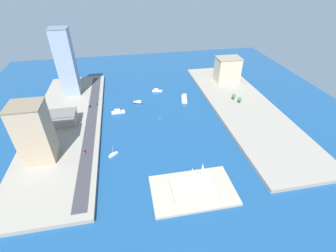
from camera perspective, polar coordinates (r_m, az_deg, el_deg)
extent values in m
plane|color=navy|center=(263.57, -1.94, 2.25)|extent=(440.00, 440.00, 0.00)
cube|color=gray|center=(291.35, 17.36, 4.34)|extent=(70.00, 240.00, 3.50)
cube|color=gray|center=(268.38, -22.93, 0.32)|extent=(70.00, 240.00, 3.50)
cube|color=#A89E89|center=(184.24, 5.89, -14.87)|extent=(60.96, 37.87, 2.00)
cube|color=#38383D|center=(262.52, -17.68, 1.24)|extent=(10.57, 228.00, 0.15)
cube|color=blue|center=(274.43, -11.65, 3.10)|extent=(15.37, 8.47, 1.61)
cone|color=blue|center=(274.52, -10.00, 3.32)|extent=(1.51, 1.51, 1.45)
cube|color=white|center=(273.33, -11.96, 3.46)|extent=(5.94, 5.72, 2.81)
cube|color=beige|center=(274.00, -11.67, 3.25)|extent=(14.75, 8.13, 0.10)
cube|color=#999EA3|center=(316.87, -2.55, 8.24)|extent=(13.59, 6.37, 1.43)
cone|color=#999EA3|center=(316.80, -1.28, 8.26)|extent=(1.48, 1.48, 1.29)
cube|color=white|center=(316.08, -2.83, 8.54)|extent=(5.96, 4.08, 2.33)
cube|color=beige|center=(316.53, -2.55, 8.37)|extent=(13.04, 6.12, 0.10)
cube|color=white|center=(217.14, -12.81, -6.64)|extent=(8.16, 7.37, 1.18)
cone|color=white|center=(219.19, -11.88, -6.04)|extent=(1.50, 1.50, 1.06)
cube|color=white|center=(215.81, -13.11, -6.55)|extent=(4.08, 3.79, 1.31)
cube|color=beige|center=(216.73, -12.84, -6.51)|extent=(7.83, 7.08, 0.10)
cylinder|color=silver|center=(213.99, -12.90, -5.51)|extent=(0.24, 0.24, 9.36)
cube|color=silver|center=(296.78, 3.86, 6.36)|extent=(9.55, 19.05, 2.12)
cone|color=silver|center=(305.35, 3.77, 7.21)|extent=(2.24, 2.24, 1.91)
cube|color=white|center=(293.84, 3.90, 6.88)|extent=(5.64, 7.58, 5.37)
cube|color=beige|center=(296.27, 3.87, 6.55)|extent=(9.16, 18.29, 0.10)
cube|color=#1E284C|center=(291.74, -7.24, 5.52)|extent=(11.18, 8.27, 1.25)
cone|color=#1E284C|center=(293.84, -8.25, 5.66)|extent=(1.51, 1.51, 1.12)
cube|color=white|center=(290.30, -6.91, 5.75)|extent=(5.76, 5.11, 1.91)
cube|color=beige|center=(291.42, -7.25, 5.64)|extent=(10.73, 7.94, 0.10)
cube|color=gray|center=(266.93, -25.05, 1.50)|extent=(39.89, 18.17, 11.70)
cube|color=slate|center=(263.92, -25.38, 2.63)|extent=(41.49, 18.89, 0.80)
cube|color=#8C9EB2|center=(313.80, -22.98, 13.53)|extent=(19.82, 18.39, 77.18)
cube|color=slate|center=(303.90, -24.71, 20.33)|extent=(20.61, 19.13, 0.80)
cube|color=#C6B793|center=(343.40, 13.87, 12.80)|extent=(30.48, 22.15, 31.65)
cube|color=gray|center=(338.04, 14.25, 15.34)|extent=(31.70, 23.04, 0.80)
cube|color=tan|center=(217.09, -29.07, -1.49)|extent=(24.23, 22.04, 49.59)
cube|color=#7C6B55|center=(205.26, -31.01, 4.23)|extent=(25.20, 22.92, 0.80)
cylinder|color=black|center=(287.21, -17.87, 4.30)|extent=(0.25, 0.64, 0.64)
cylinder|color=black|center=(287.44, -18.17, 4.27)|extent=(0.25, 0.64, 0.64)
cylinder|color=black|center=(290.06, -17.82, 4.62)|extent=(0.25, 0.64, 0.64)
cylinder|color=black|center=(290.29, -18.11, 4.59)|extent=(0.25, 0.64, 0.64)
cube|color=black|center=(288.62, -18.00, 4.49)|extent=(1.74, 4.70, 0.71)
cube|color=#262D38|center=(288.54, -18.02, 4.62)|extent=(1.52, 2.63, 0.50)
cylinder|color=black|center=(219.84, -19.01, -6.14)|extent=(0.26, 0.65, 0.64)
cylinder|color=black|center=(220.10, -19.40, -6.18)|extent=(0.26, 0.65, 0.64)
cylinder|color=black|center=(222.39, -18.95, -5.59)|extent=(0.26, 0.65, 0.64)
cylinder|color=black|center=(222.65, -19.34, -5.64)|extent=(0.26, 0.65, 0.64)
cube|color=red|center=(221.05, -19.19, -5.82)|extent=(1.84, 4.78, 0.84)
cube|color=#262D38|center=(220.81, -19.22, -5.65)|extent=(1.59, 2.69, 0.53)
cylinder|color=black|center=(291.55, -16.63, 5.01)|extent=(0.27, 0.65, 0.64)
cylinder|color=black|center=(291.28, -16.28, 5.04)|extent=(0.27, 0.65, 0.64)
cylinder|color=black|center=(288.72, -16.69, 4.69)|extent=(0.27, 0.65, 0.64)
cylinder|color=black|center=(288.45, -16.33, 4.73)|extent=(0.27, 0.65, 0.64)
cube|color=blue|center=(289.84, -16.49, 4.93)|extent=(2.13, 4.70, 0.86)
cube|color=#262D38|center=(289.29, -16.52, 5.03)|extent=(1.83, 2.65, 0.62)
cylinder|color=black|center=(296.97, -16.03, 6.18)|extent=(0.18, 0.18, 5.50)
cube|color=black|center=(295.52, -16.13, 6.73)|extent=(0.36, 0.36, 1.00)
sphere|color=red|center=(295.37, -16.14, 6.79)|extent=(0.24, 0.24, 0.24)
sphere|color=yellow|center=(295.52, -16.13, 6.73)|extent=(0.24, 0.24, 0.24)
sphere|color=green|center=(295.68, -16.12, 6.67)|extent=(0.24, 0.24, 0.24)
cube|color=#BCAD93|center=(182.37, 5.94, -14.36)|extent=(31.54, 21.95, 3.00)
cone|color=white|center=(174.94, 8.32, -11.30)|extent=(10.93, 8.24, 22.70)
cone|color=white|center=(174.34, 6.15, -11.98)|extent=(12.18, 8.76, 20.17)
cone|color=white|center=(173.77, 3.40, -12.77)|extent=(15.32, 13.29, 17.30)
cylinder|color=brown|center=(297.68, 15.17, 6.26)|extent=(0.50, 0.50, 4.25)
sphere|color=#2D7233|center=(295.93, 15.29, 6.92)|extent=(4.48, 4.48, 4.48)
cylinder|color=brown|center=(293.25, 16.46, 5.48)|extent=(0.50, 0.50, 3.31)
sphere|color=#2D7233|center=(291.66, 16.57, 6.08)|extent=(4.59, 4.59, 4.59)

